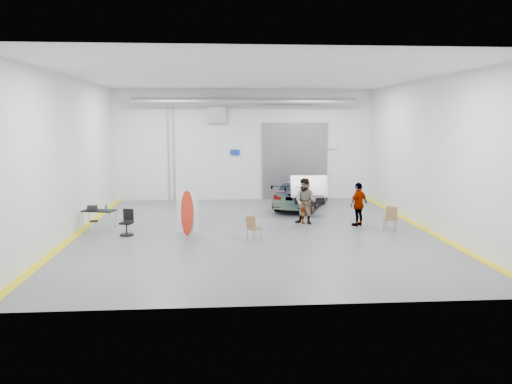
{
  "coord_description": "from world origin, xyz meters",
  "views": [
    {
      "loc": [
        -1.34,
        -19.24,
        4.37
      ],
      "look_at": [
        0.1,
        0.43,
        1.5
      ],
      "focal_mm": 35.0,
      "sensor_mm": 36.0,
      "label": 1
    }
  ],
  "objects": [
    {
      "name": "office_chair",
      "position": [
        -4.9,
        -0.34,
        0.43
      ],
      "size": [
        0.52,
        0.55,
        0.98
      ],
      "rotation": [
        0.0,
        0.0,
        -0.26
      ],
      "color": "black",
      "rests_on": "ground"
    },
    {
      "name": "sedan_car",
      "position": [
        2.7,
        5.14,
        0.72
      ],
      "size": [
        3.77,
        5.33,
        1.43
      ],
      "primitive_type": "imported",
      "rotation": [
        0.0,
        0.0,
        2.74
      ],
      "color": "white",
      "rests_on": "ground"
    },
    {
      "name": "person_a",
      "position": [
        2.32,
        1.35,
        0.87
      ],
      "size": [
        0.74,
        0.62,
        1.74
      ],
      "primitive_type": "imported",
      "rotation": [
        0.0,
        0.0,
        0.39
      ],
      "color": "#956F51",
      "rests_on": "ground"
    },
    {
      "name": "person_b",
      "position": [
        2.24,
        1.18,
        0.97
      ],
      "size": [
        1.19,
        1.12,
        1.95
      ],
      "primitive_type": "imported",
      "rotation": [
        0.0,
        0.0,
        -0.54
      ],
      "color": "teal",
      "rests_on": "ground"
    },
    {
      "name": "shop_stool",
      "position": [
        -6.04,
        -0.65,
        0.32
      ],
      "size": [
        0.33,
        0.33,
        0.65
      ],
      "rotation": [
        0.0,
        0.0,
        -0.32
      ],
      "color": "black",
      "rests_on": "ground"
    },
    {
      "name": "room_shell",
      "position": [
        0.24,
        2.22,
        4.08
      ],
      "size": [
        14.02,
        16.18,
        6.01
      ],
      "color": "silver",
      "rests_on": "ground"
    },
    {
      "name": "folding_chair_near",
      "position": [
        -0.12,
        -1.45,
        0.27
      ],
      "size": [
        0.55,
        0.61,
        0.85
      ],
      "rotation": [
        0.0,
        0.0,
        0.59
      ],
      "color": "brown",
      "rests_on": "ground"
    },
    {
      "name": "work_table",
      "position": [
        -6.24,
        0.75,
        0.79
      ],
      "size": [
        1.36,
        0.91,
        1.02
      ],
      "rotation": [
        0.0,
        0.0,
        -0.25
      ],
      "color": "#95989E",
      "rests_on": "ground"
    },
    {
      "name": "trunk_lid",
      "position": [
        2.7,
        2.92,
        1.45
      ],
      "size": [
        1.67,
        1.01,
        0.04
      ],
      "primitive_type": "cube",
      "color": "silver",
      "rests_on": "sedan_car"
    },
    {
      "name": "surfboard_display",
      "position": [
        -2.57,
        -0.5,
        1.14
      ],
      "size": [
        0.79,
        0.26,
        2.8
      ],
      "rotation": [
        0.0,
        0.0,
        -0.09
      ],
      "color": "white",
      "rests_on": "ground"
    },
    {
      "name": "person_c",
      "position": [
        4.37,
        0.69,
        0.91
      ],
      "size": [
        1.09,
        0.98,
        1.81
      ],
      "primitive_type": "imported",
      "rotation": [
        0.0,
        0.0,
        3.8
      ],
      "color": "#9D5734",
      "rests_on": "ground"
    },
    {
      "name": "folding_chair_far",
      "position": [
        5.32,
        -0.47,
        0.3
      ],
      "size": [
        0.62,
        0.67,
        0.96
      ],
      "rotation": [
        0.0,
        0.0,
        -0.54
      ],
      "color": "brown",
      "rests_on": "ground"
    },
    {
      "name": "ground",
      "position": [
        0.0,
        0.0,
        0.0
      ],
      "size": [
        16.0,
        16.0,
        0.0
      ],
      "primitive_type": "plane",
      "color": "#57595E",
      "rests_on": "ground"
    }
  ]
}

